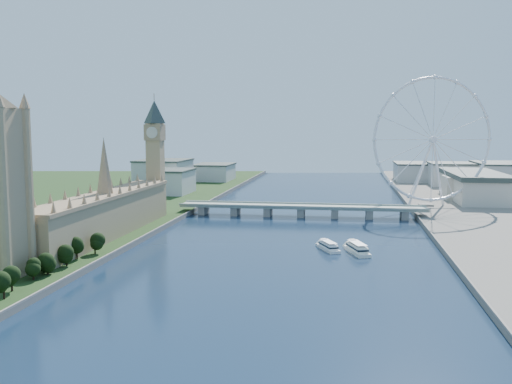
# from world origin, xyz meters

# --- Properties ---
(ground) EXTENTS (2000.00, 2000.00, 0.00)m
(ground) POSITION_xyz_m (0.00, 0.00, 0.00)
(ground) COLOR #1B314C
(ground) RESTS_ON ground
(tree_row) EXTENTS (8.13, 152.13, 20.67)m
(tree_row) POSITION_xyz_m (-113.00, 42.00, 9.27)
(tree_row) COLOR black
(tree_row) RESTS_ON ground
(parliament_range) EXTENTS (24.00, 200.00, 70.00)m
(parliament_range) POSITION_xyz_m (-128.00, 170.00, 18.48)
(parliament_range) COLOR tan
(parliament_range) RESTS_ON ground
(big_ben) EXTENTS (20.02, 20.02, 110.00)m
(big_ben) POSITION_xyz_m (-128.00, 278.00, 66.57)
(big_ben) COLOR tan
(big_ben) RESTS_ON ground
(westminster_bridge) EXTENTS (220.00, 22.00, 9.50)m
(westminster_bridge) POSITION_xyz_m (0.00, 300.00, 6.63)
(westminster_bridge) COLOR gray
(westminster_bridge) RESTS_ON ground
(london_eye) EXTENTS (113.60, 39.12, 124.30)m
(london_eye) POSITION_xyz_m (119.98, 355.08, 67.52)
(london_eye) COLOR silver
(london_eye) RESTS_ON ground
(county_hall) EXTENTS (54.00, 144.00, 35.00)m
(county_hall) POSITION_xyz_m (175.00, 430.00, 0.00)
(county_hall) COLOR beige
(county_hall) RESTS_ON ground
(city_skyline) EXTENTS (505.00, 280.00, 32.00)m
(city_skyline) POSITION_xyz_m (39.22, 560.08, 16.96)
(city_skyline) COLOR beige
(city_skyline) RESTS_ON ground
(tour_boat_near) EXTENTS (18.22, 29.14, 6.31)m
(tour_boat_near) POSITION_xyz_m (28.56, 160.81, 0.00)
(tour_boat_near) COLOR white
(tour_boat_near) RESTS_ON ground
(tour_boat_far) EXTENTS (18.35, 33.79, 7.28)m
(tour_boat_far) POSITION_xyz_m (46.93, 154.64, 0.00)
(tour_boat_far) COLOR white
(tour_boat_far) RESTS_ON ground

